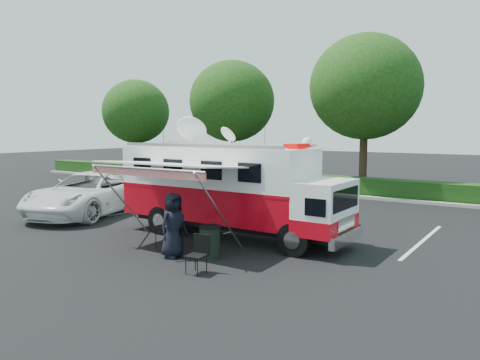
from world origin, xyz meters
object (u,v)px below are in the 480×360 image
object	(u,v)px
command_truck	(230,188)
white_suv	(91,214)
folding_table	(169,228)
trash_bin	(210,242)

from	to	relation	value
command_truck	white_suv	bearing A→B (deg)	178.81
folding_table	trash_bin	bearing A→B (deg)	-2.78
white_suv	folding_table	size ratio (longest dim) A/B	7.61
white_suv	trash_bin	xyz separation A→B (m)	(8.40, -2.61, 0.47)
white_suv	trash_bin	distance (m)	8.81
command_truck	white_suv	size ratio (longest dim) A/B	1.26
white_suv	folding_table	bearing A→B (deg)	-35.59
folding_table	trash_bin	xyz separation A→B (m)	(1.60, -0.08, -0.20)
white_suv	trash_bin	world-z (taller)	trash_bin
command_truck	trash_bin	bearing A→B (deg)	-67.46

